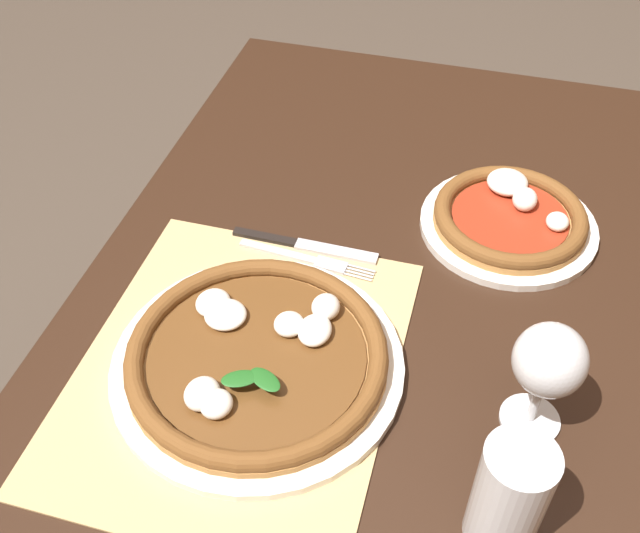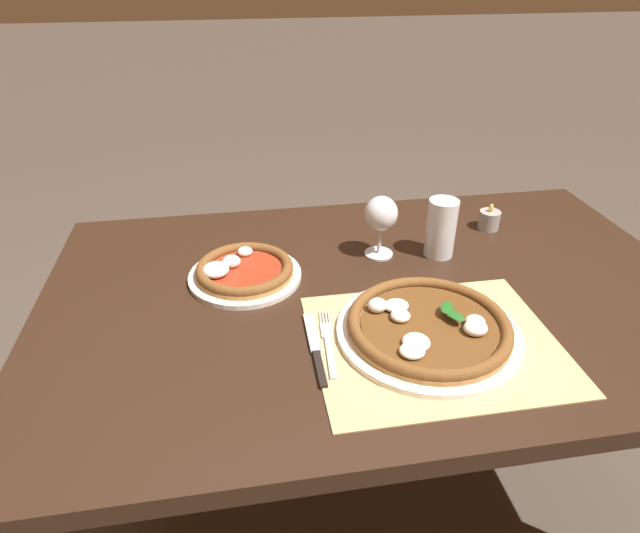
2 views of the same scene
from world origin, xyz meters
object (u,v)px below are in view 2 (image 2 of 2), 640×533
at_px(pint_glass, 441,229).
at_px(knife, 315,347).
at_px(wine_glass, 381,216).
at_px(fork, 328,342).
at_px(pizza_far, 244,271).
at_px(pizza_near, 428,327).
at_px(votive_candle, 489,220).

height_order(pint_glass, knife, pint_glass).
bearing_deg(wine_glass, pint_glass, -8.71).
distance_m(wine_glass, knife, 0.41).
distance_m(pint_glass, fork, 0.45).
relative_size(pizza_far, pint_glass, 1.79).
xyz_separation_m(fork, knife, (-0.03, -0.01, 0.00)).
bearing_deg(pizza_far, pint_glass, 3.91).
xyz_separation_m(pint_glass, fork, (-0.33, -0.30, -0.06)).
height_order(pizza_far, wine_glass, wine_glass).
bearing_deg(pint_glass, fork, -137.84).
bearing_deg(pizza_near, knife, -178.73).
relative_size(pizza_near, pizza_far, 1.39).
relative_size(fork, votive_candle, 2.79).
xyz_separation_m(pizza_near, knife, (-0.22, -0.00, -0.02)).
height_order(pizza_near, pizza_far, pizza_near).
bearing_deg(knife, fork, 22.57).
bearing_deg(wine_glass, pizza_far, -170.64).
xyz_separation_m(pizza_far, wine_glass, (0.33, 0.06, 0.09)).
xyz_separation_m(pizza_near, pint_glass, (0.13, 0.31, 0.05)).
xyz_separation_m(pizza_far, votive_candle, (0.66, 0.15, 0.00)).
bearing_deg(pizza_far, knife, -66.31).
relative_size(pint_glass, fork, 0.72).
xyz_separation_m(wine_glass, fork, (-0.19, -0.32, -0.10)).
distance_m(pint_glass, knife, 0.48).
height_order(pizza_far, knife, pizza_far).
bearing_deg(pizza_near, pizza_far, 141.67).
bearing_deg(pizza_near, pint_glass, 66.29).
xyz_separation_m(pizza_near, pizza_far, (-0.35, 0.27, -0.00)).
relative_size(knife, votive_candle, 2.99).
bearing_deg(fork, pint_glass, 42.16).
bearing_deg(pint_glass, wine_glass, 171.29).
xyz_separation_m(pint_glass, knife, (-0.36, -0.31, -0.06)).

